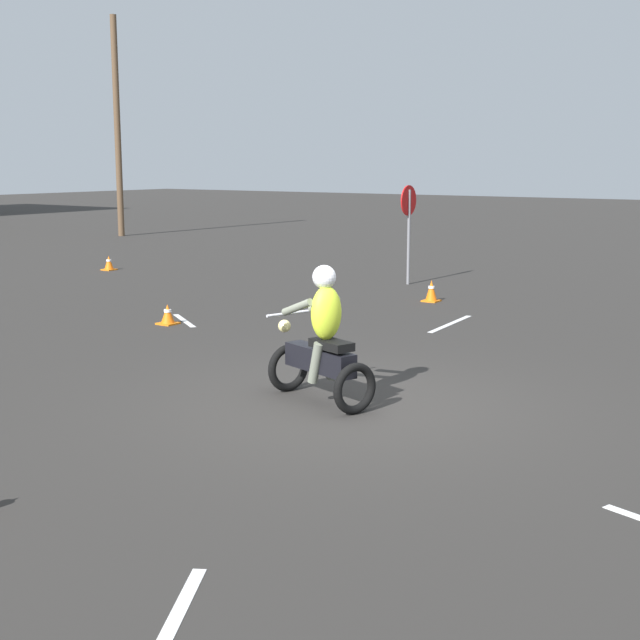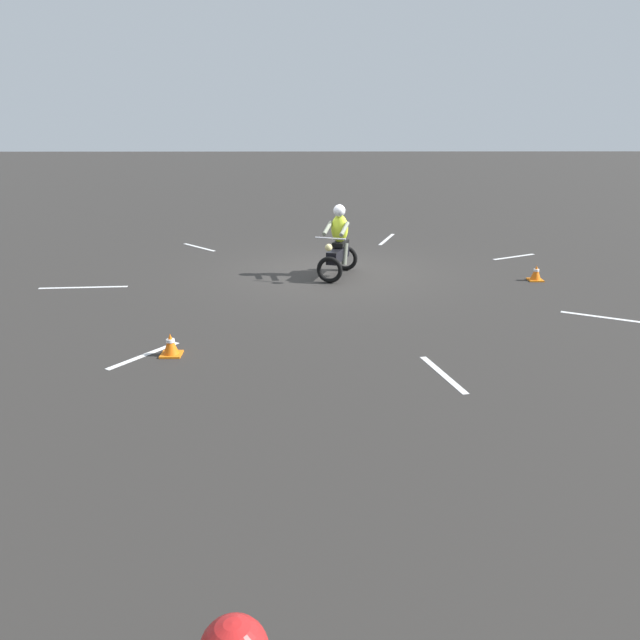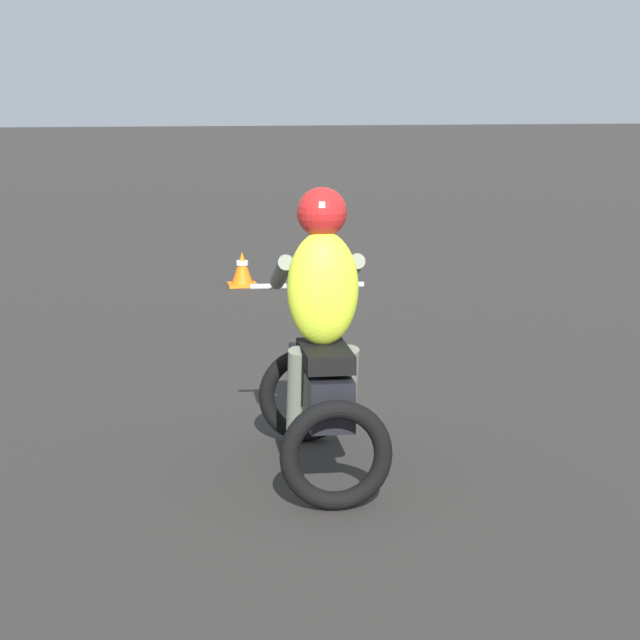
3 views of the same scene
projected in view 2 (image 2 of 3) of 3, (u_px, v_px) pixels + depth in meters
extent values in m
plane|color=#2D2B28|center=(333.00, 273.00, 14.92)|extent=(120.00, 120.00, 0.00)
torus|color=black|center=(330.00, 270.00, 13.92)|extent=(0.60, 0.29, 0.60)
torus|color=black|center=(345.00, 258.00, 15.09)|extent=(0.60, 0.29, 0.60)
cube|color=black|center=(338.00, 254.00, 14.44)|extent=(0.58, 1.12, 0.28)
cube|color=black|center=(341.00, 243.00, 14.57)|extent=(0.43, 0.61, 0.10)
cylinder|color=silver|center=(330.00, 238.00, 13.75)|extent=(0.67, 0.26, 0.04)
sphere|color=#F2E08C|center=(329.00, 248.00, 13.69)|extent=(0.20, 0.20, 0.16)
ellipsoid|color=#D8F233|center=(340.00, 229.00, 14.37)|extent=(0.47, 0.39, 0.64)
cylinder|color=slate|center=(327.00, 228.00, 14.14)|extent=(0.26, 0.55, 0.27)
cylinder|color=slate|center=(344.00, 229.00, 14.02)|extent=(0.26, 0.55, 0.27)
cylinder|color=slate|center=(333.00, 253.00, 14.57)|extent=(0.19, 0.27, 0.51)
cylinder|color=slate|center=(345.00, 254.00, 14.49)|extent=(0.19, 0.27, 0.51)
sphere|color=white|center=(339.00, 211.00, 14.20)|extent=(0.35, 0.35, 0.28)
cube|color=orange|center=(535.00, 280.00, 14.20)|extent=(0.32, 0.32, 0.03)
cone|color=orange|center=(536.00, 272.00, 14.15)|extent=(0.24, 0.24, 0.33)
cylinder|color=white|center=(536.00, 270.00, 14.14)|extent=(0.13, 0.13, 0.05)
cube|color=orange|center=(171.00, 354.00, 9.70)|extent=(0.32, 0.32, 0.03)
cone|color=orange|center=(171.00, 344.00, 9.64)|extent=(0.24, 0.24, 0.33)
cylinder|color=white|center=(170.00, 341.00, 9.63)|extent=(0.13, 0.13, 0.05)
cube|color=silver|center=(83.00, 287.00, 13.62)|extent=(1.89, 0.25, 0.01)
cube|color=silver|center=(144.00, 355.00, 9.69)|extent=(0.88, 1.21, 0.01)
cube|color=silver|center=(443.00, 374.00, 8.97)|extent=(0.45, 1.40, 0.01)
cube|color=silver|center=(602.00, 317.00, 11.57)|extent=(1.31, 0.78, 0.01)
cube|color=silver|center=(514.00, 257.00, 16.66)|extent=(1.32, 0.78, 0.01)
cube|color=silver|center=(387.00, 239.00, 19.11)|extent=(0.70, 1.86, 0.01)
cube|color=silver|center=(199.00, 247.00, 17.91)|extent=(1.12, 1.19, 0.01)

